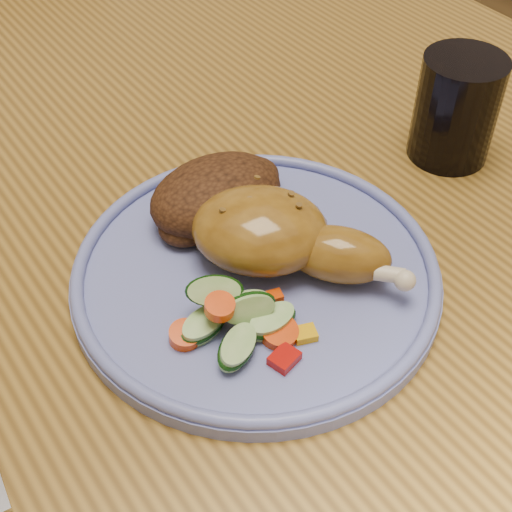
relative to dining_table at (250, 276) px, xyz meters
name	(u,v)px	position (x,y,z in m)	size (l,w,h in m)	color
dining_table	(250,276)	(0.00, 0.00, 0.00)	(0.90, 1.40, 0.75)	olive
chair_far	(27,119)	(0.00, 0.63, -0.17)	(0.42, 0.42, 0.91)	#4C2D16
plate	(256,276)	(-0.04, -0.07, 0.09)	(0.28, 0.28, 0.01)	#636EB7
plate_rim	(256,265)	(-0.04, -0.07, 0.10)	(0.28, 0.28, 0.01)	#636EB7
chicken_leg	(279,236)	(-0.02, -0.07, 0.12)	(0.14, 0.17, 0.05)	#8C601D
rice_pilaf	(218,195)	(-0.03, 0.00, 0.11)	(0.12, 0.08, 0.05)	#3F210F
vegetable_pile	(237,320)	(-0.09, -0.11, 0.11)	(0.09, 0.09, 0.04)	#A50A05
drinking_glass	(456,109)	(0.19, -0.04, 0.13)	(0.07, 0.07, 0.10)	black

